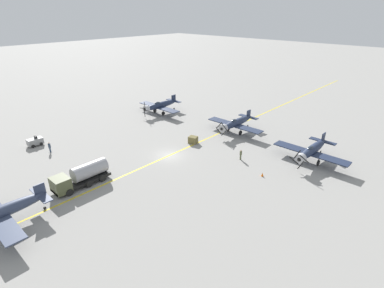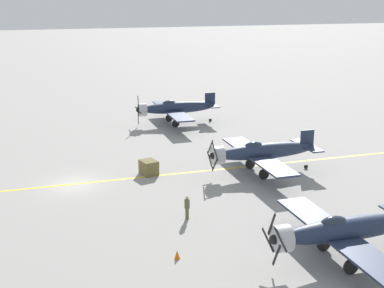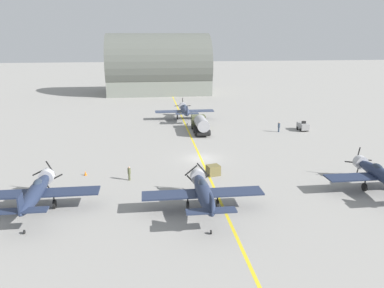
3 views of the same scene
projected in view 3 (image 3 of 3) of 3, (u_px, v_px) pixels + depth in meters
name	position (u px, v px, depth m)	size (l,w,h in m)	color
ground_plane	(201.00, 159.00, 52.70)	(400.00, 400.00, 0.00)	gray
taxiway_stripe	(201.00, 159.00, 52.70)	(0.30, 160.00, 0.01)	yellow
airplane_near_center	(203.00, 192.00, 36.53)	(12.00, 9.98, 3.65)	#242E48
airplane_near_right	(381.00, 175.00, 41.06)	(12.00, 9.98, 3.79)	#1F2943
airplane_near_left	(36.00, 192.00, 36.56)	(12.00, 9.98, 3.65)	#202B44
airplane_far_center	(185.00, 110.00, 76.31)	(12.00, 9.98, 3.80)	#323D56
fuel_tanker	(201.00, 124.00, 66.59)	(2.67, 8.00, 2.98)	black
tow_tractor	(303.00, 126.00, 68.04)	(1.57, 2.60, 1.79)	gray
ground_crew_walking	(129.00, 173.00, 44.61)	(0.38, 0.38, 1.73)	#515638
ground_crew_inspecting	(279.00, 127.00, 66.85)	(0.40, 0.40, 1.85)	#334256
supply_crate_by_tanker	(213.00, 170.00, 46.32)	(1.53, 1.27, 1.27)	brown
traffic_cone	(85.00, 173.00, 46.34)	(0.36, 0.36, 0.55)	orange
hangar	(159.00, 70.00, 110.77)	(29.61, 18.46, 18.46)	gray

